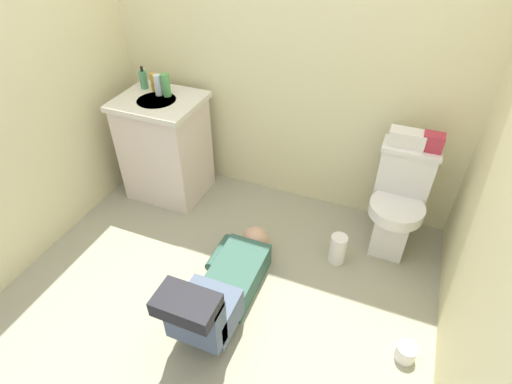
% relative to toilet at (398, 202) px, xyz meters
% --- Properties ---
extents(ground_plane, '(3.08, 3.01, 0.04)m').
position_rel_toilet_xyz_m(ground_plane, '(-0.92, -0.73, -0.39)').
color(ground_plane, gray).
extents(wall_back, '(2.74, 0.08, 2.40)m').
position_rel_toilet_xyz_m(wall_back, '(-0.92, 0.31, 0.83)').
color(wall_back, beige).
rests_on(wall_back, ground_plane).
extents(wall_left, '(0.08, 2.01, 2.40)m').
position_rel_toilet_xyz_m(wall_left, '(-2.25, -0.73, 0.83)').
color(wall_left, beige).
rests_on(wall_left, ground_plane).
extents(toilet, '(0.36, 0.46, 0.75)m').
position_rel_toilet_xyz_m(toilet, '(0.00, 0.00, 0.00)').
color(toilet, silver).
rests_on(toilet, ground_plane).
extents(vanity_cabinet, '(0.60, 0.52, 0.82)m').
position_rel_toilet_xyz_m(vanity_cabinet, '(-1.76, -0.05, 0.05)').
color(vanity_cabinet, beige).
rests_on(vanity_cabinet, ground_plane).
extents(faucet, '(0.02, 0.02, 0.10)m').
position_rel_toilet_xyz_m(faucet, '(-1.76, 0.09, 0.50)').
color(faucet, silver).
rests_on(faucet, vanity_cabinet).
extents(person_plumber, '(0.39, 1.06, 0.52)m').
position_rel_toilet_xyz_m(person_plumber, '(-0.85, -0.95, -0.19)').
color(person_plumber, '#33594C').
rests_on(person_plumber, ground_plane).
extents(tissue_box, '(0.22, 0.11, 0.10)m').
position_rel_toilet_xyz_m(tissue_box, '(-0.04, 0.09, 0.43)').
color(tissue_box, silver).
rests_on(tissue_box, toilet).
extents(toiletry_bag, '(0.12, 0.09, 0.11)m').
position_rel_toilet_xyz_m(toiletry_bag, '(0.11, 0.09, 0.44)').
color(toiletry_bag, '#B22D3F').
rests_on(toiletry_bag, toilet).
extents(soap_dispenser, '(0.06, 0.06, 0.17)m').
position_rel_toilet_xyz_m(soap_dispenser, '(-1.95, 0.07, 0.52)').
color(soap_dispenser, '#499360').
rests_on(soap_dispenser, vanity_cabinet).
extents(bottle_amber, '(0.05, 0.05, 0.13)m').
position_rel_toilet_xyz_m(bottle_amber, '(-1.85, 0.05, 0.52)').
color(bottle_amber, gold).
rests_on(bottle_amber, vanity_cabinet).
extents(bottle_clear, '(0.05, 0.05, 0.15)m').
position_rel_toilet_xyz_m(bottle_clear, '(-1.78, 0.01, 0.53)').
color(bottle_clear, silver).
rests_on(bottle_clear, vanity_cabinet).
extents(bottle_green, '(0.06, 0.06, 0.16)m').
position_rel_toilet_xyz_m(bottle_green, '(-1.72, 0.01, 0.53)').
color(bottle_green, '#50A152').
rests_on(bottle_green, vanity_cabinet).
extents(paper_towel_roll, '(0.11, 0.11, 0.22)m').
position_rel_toilet_xyz_m(paper_towel_roll, '(-0.30, -0.32, -0.26)').
color(paper_towel_roll, white).
rests_on(paper_towel_roll, ground_plane).
extents(toilet_paper_roll, '(0.11, 0.11, 0.10)m').
position_rel_toilet_xyz_m(toilet_paper_roll, '(0.21, -0.88, -0.32)').
color(toilet_paper_roll, white).
rests_on(toilet_paper_roll, ground_plane).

